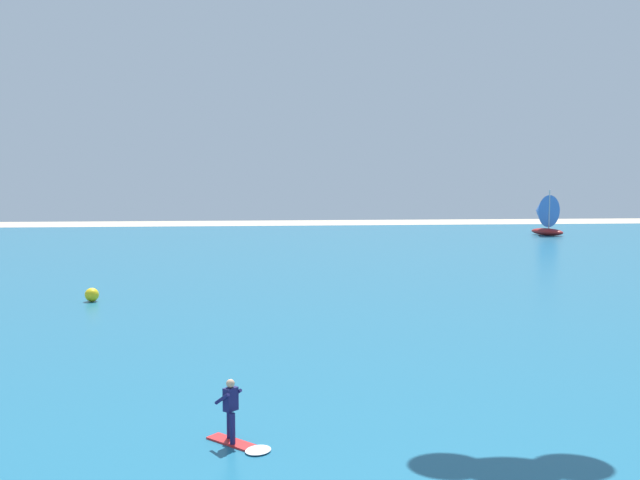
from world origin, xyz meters
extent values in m
cube|color=#1E607F|center=(0.00, 50.51, 0.05)|extent=(160.00, 90.00, 0.10)
cube|color=red|center=(-3.56, 12.93, 0.12)|extent=(1.32, 1.28, 0.05)
cylinder|color=#19194C|center=(-3.51, 12.72, 0.55)|extent=(0.14, 0.14, 0.80)
cylinder|color=#19194C|center=(-3.61, 13.14, 0.55)|extent=(0.14, 0.14, 0.80)
cube|color=#19194C|center=(-3.56, 12.93, 1.25)|extent=(0.41, 0.41, 0.60)
sphere|color=tan|center=(-3.56, 12.93, 1.66)|extent=(0.22, 0.22, 0.22)
cylinder|color=#19194C|center=(-3.77, 12.82, 1.30)|extent=(0.43, 0.41, 0.39)
cylinder|color=#19194C|center=(-3.46, 13.14, 1.30)|extent=(0.43, 0.41, 0.39)
ellipsoid|color=white|center=(-2.87, 12.27, 0.14)|extent=(0.92, 0.92, 0.08)
ellipsoid|color=maroon|center=(32.28, 75.13, 0.53)|extent=(3.45, 4.82, 0.86)
cylinder|color=silver|center=(32.37, 74.93, 3.26)|extent=(0.14, 0.14, 4.60)
cone|color=#3F72CC|center=(31.93, 75.83, 3.03)|extent=(4.35, 3.51, 3.86)
sphere|color=yellow|center=(-11.91, 34.25, 0.48)|extent=(0.76, 0.76, 0.76)
camera|label=1|loc=(-2.92, -4.30, 6.86)|focal=38.50mm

